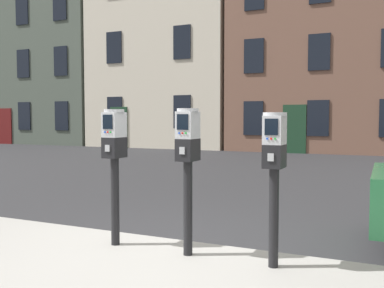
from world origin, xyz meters
The scene contains 7 objects.
ground_plane centered at (0.00, 0.00, 0.00)m, with size 160.00×160.00×0.00m, color #28282B.
parking_meter_near_kerb centered at (-0.54, -0.25, 1.15)m, with size 0.22×0.25×1.46m.
parking_meter_twin_adjacent centered at (0.33, -0.25, 1.15)m, with size 0.22×0.25×1.46m.
parking_meter_end_of_row centered at (1.19, -0.25, 1.12)m, with size 0.22×0.25×1.42m.
townhouse_grey_stucco centered at (-16.99, 18.00, 6.00)m, with size 8.19×6.62×11.99m.
townhouse_brick_corner centered at (-8.82, 18.11, 6.64)m, with size 7.74×6.85×13.27m.
townhouse_orange_brick centered at (-0.53, 18.10, 5.53)m, with size 8.44×6.82×11.05m.
Camera 1 is at (2.11, -4.12, 1.50)m, focal length 40.52 mm.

